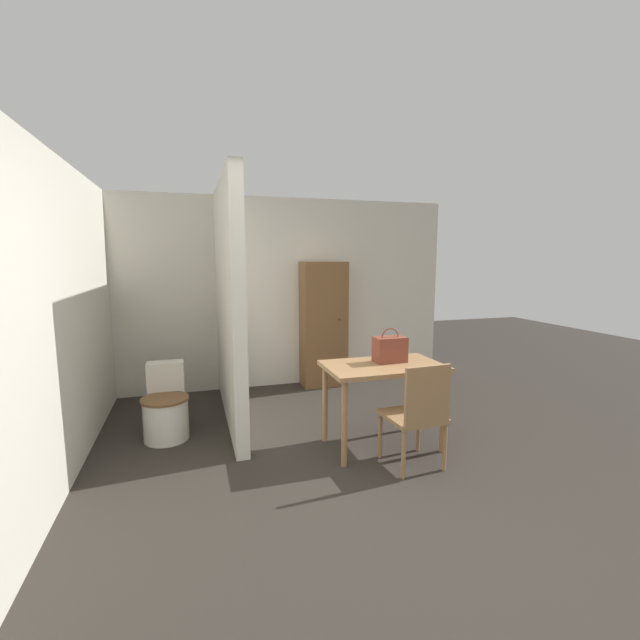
{
  "coord_description": "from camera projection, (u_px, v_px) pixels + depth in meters",
  "views": [
    {
      "loc": [
        -1.04,
        -2.2,
        1.73
      ],
      "look_at": [
        0.07,
        1.45,
        1.17
      ],
      "focal_mm": 24.0,
      "sensor_mm": 36.0,
      "label": 1
    }
  ],
  "objects": [
    {
      "name": "dining_table",
      "position": [
        383.0,
        375.0,
        3.86
      ],
      "size": [
        1.05,
        0.65,
        0.77
      ],
      "color": "#997047",
      "rests_on": "ground_plane"
    },
    {
      "name": "handbag",
      "position": [
        390.0,
        349.0,
        3.92
      ],
      "size": [
        0.29,
        0.17,
        0.32
      ],
      "color": "brown",
      "rests_on": "dining_table"
    },
    {
      "name": "partition_wall",
      "position": [
        228.0,
        303.0,
        4.48
      ],
      "size": [
        0.12,
        2.1,
        2.5
      ],
      "color": "beige",
      "rests_on": "ground_plane"
    },
    {
      "name": "wall_left",
      "position": [
        65.0,
        317.0,
        3.48
      ],
      "size": [
        0.12,
        4.4,
        2.5
      ],
      "color": "beige",
      "rests_on": "ground_plane"
    },
    {
      "name": "wooden_chair",
      "position": [
        418.0,
        412.0,
        3.47
      ],
      "size": [
        0.47,
        0.47,
        0.9
      ],
      "rotation": [
        0.0,
        0.0,
        0.06
      ],
      "color": "#997047",
      "rests_on": "ground_plane"
    },
    {
      "name": "toilet",
      "position": [
        166.0,
        409.0,
        4.12
      ],
      "size": [
        0.44,
        0.59,
        0.69
      ],
      "color": "silver",
      "rests_on": "ground_plane"
    },
    {
      "name": "wall_back",
      "position": [
        271.0,
        293.0,
        5.72
      ],
      "size": [
        4.93,
        0.12,
        2.5
      ],
      "color": "beige",
      "rests_on": "ground_plane"
    },
    {
      "name": "wooden_cabinet",
      "position": [
        324.0,
        324.0,
        5.74
      ],
      "size": [
        0.59,
        0.36,
        1.67
      ],
      "color": "brown",
      "rests_on": "ground_plane"
    },
    {
      "name": "ground_plane",
      "position": [
        377.0,
        540.0,
        2.63
      ],
      "size": [
        16.0,
        16.0,
        0.0
      ],
      "primitive_type": "plane",
      "color": "#2D2823"
    }
  ]
}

